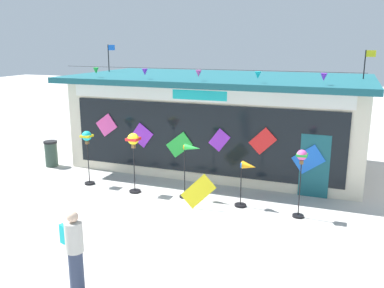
{
  "coord_description": "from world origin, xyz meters",
  "views": [
    {
      "loc": [
        5.44,
        -9.77,
        4.74
      ],
      "look_at": [
        0.68,
        2.78,
        1.43
      ],
      "focal_mm": 38.86,
      "sensor_mm": 36.0,
      "label": 1
    }
  ],
  "objects_px": {
    "kite_shop_building": "(221,120)",
    "wind_spinner_far_left": "(87,143)",
    "wind_spinner_center_left": "(190,161)",
    "wind_spinner_right": "(301,167)",
    "wind_spinner_center_right": "(246,176)",
    "display_kite_on_ground": "(198,191)",
    "person_near_camera": "(74,250)",
    "trash_bin": "(51,153)",
    "wind_spinner_left": "(133,146)"
  },
  "relations": [
    {
      "from": "kite_shop_building",
      "to": "wind_spinner_far_left",
      "type": "bearing_deg",
      "value": -130.89
    },
    {
      "from": "kite_shop_building",
      "to": "wind_spinner_center_left",
      "type": "relative_size",
      "value": 6.34
    },
    {
      "from": "wind_spinner_far_left",
      "to": "wind_spinner_center_left",
      "type": "bearing_deg",
      "value": -0.03
    },
    {
      "from": "wind_spinner_left",
      "to": "wind_spinner_center_right",
      "type": "xyz_separation_m",
      "value": [
        3.65,
        0.05,
        -0.58
      ]
    },
    {
      "from": "wind_spinner_far_left",
      "to": "display_kite_on_ground",
      "type": "height_order",
      "value": "wind_spinner_far_left"
    },
    {
      "from": "wind_spinner_left",
      "to": "trash_bin",
      "type": "distance_m",
      "value": 4.78
    },
    {
      "from": "wind_spinner_far_left",
      "to": "wind_spinner_right",
      "type": "bearing_deg",
      "value": -2.29
    },
    {
      "from": "kite_shop_building",
      "to": "display_kite_on_ground",
      "type": "bearing_deg",
      "value": -80.91
    },
    {
      "from": "kite_shop_building",
      "to": "wind_spinner_far_left",
      "type": "height_order",
      "value": "kite_shop_building"
    },
    {
      "from": "wind_spinner_right",
      "to": "wind_spinner_center_left",
      "type": "bearing_deg",
      "value": 175.22
    },
    {
      "from": "wind_spinner_left",
      "to": "display_kite_on_ground",
      "type": "relative_size",
      "value": 2.02
    },
    {
      "from": "wind_spinner_center_left",
      "to": "display_kite_on_ground",
      "type": "distance_m",
      "value": 1.11
    },
    {
      "from": "trash_bin",
      "to": "display_kite_on_ground",
      "type": "bearing_deg",
      "value": -16.24
    },
    {
      "from": "wind_spinner_left",
      "to": "wind_spinner_far_left",
      "type": "bearing_deg",
      "value": 175.4
    },
    {
      "from": "wind_spinner_center_right",
      "to": "wind_spinner_right",
      "type": "bearing_deg",
      "value": -6.93
    },
    {
      "from": "wind_spinner_center_left",
      "to": "wind_spinner_right",
      "type": "bearing_deg",
      "value": -4.78
    },
    {
      "from": "wind_spinner_left",
      "to": "trash_bin",
      "type": "xyz_separation_m",
      "value": [
        -4.44,
        1.43,
        -1.04
      ]
    },
    {
      "from": "wind_spinner_far_left",
      "to": "wind_spinner_center_right",
      "type": "bearing_deg",
      "value": -0.98
    },
    {
      "from": "wind_spinner_right",
      "to": "trash_bin",
      "type": "bearing_deg",
      "value": 170.75
    },
    {
      "from": "person_near_camera",
      "to": "display_kite_on_ground",
      "type": "bearing_deg",
      "value": 9.32
    },
    {
      "from": "wind_spinner_far_left",
      "to": "kite_shop_building",
      "type": "bearing_deg",
      "value": 49.11
    },
    {
      "from": "wind_spinner_center_right",
      "to": "wind_spinner_right",
      "type": "height_order",
      "value": "wind_spinner_right"
    },
    {
      "from": "wind_spinner_left",
      "to": "wind_spinner_center_right",
      "type": "bearing_deg",
      "value": 0.84
    },
    {
      "from": "wind_spinner_far_left",
      "to": "wind_spinner_center_left",
      "type": "distance_m",
      "value": 3.7
    },
    {
      "from": "person_near_camera",
      "to": "trash_bin",
      "type": "relative_size",
      "value": 1.67
    },
    {
      "from": "kite_shop_building",
      "to": "wind_spinner_center_right",
      "type": "relative_size",
      "value": 7.9
    },
    {
      "from": "kite_shop_building",
      "to": "trash_bin",
      "type": "xyz_separation_m",
      "value": [
        -6.07,
        -2.72,
        -1.27
      ]
    },
    {
      "from": "wind_spinner_right",
      "to": "person_near_camera",
      "type": "xyz_separation_m",
      "value": [
        -3.6,
        -5.16,
        -0.57
      ]
    },
    {
      "from": "wind_spinner_far_left",
      "to": "trash_bin",
      "type": "bearing_deg",
      "value": 153.74
    },
    {
      "from": "kite_shop_building",
      "to": "wind_spinner_center_left",
      "type": "xyz_separation_m",
      "value": [
        0.22,
        -4.0,
        -0.57
      ]
    },
    {
      "from": "wind_spinner_left",
      "to": "wind_spinner_right",
      "type": "relative_size",
      "value": 1.01
    },
    {
      "from": "kite_shop_building",
      "to": "person_near_camera",
      "type": "xyz_separation_m",
      "value": [
        -0.05,
        -9.44,
        -0.89
      ]
    },
    {
      "from": "kite_shop_building",
      "to": "wind_spinner_left",
      "type": "bearing_deg",
      "value": -111.49
    },
    {
      "from": "wind_spinner_right",
      "to": "person_near_camera",
      "type": "height_order",
      "value": "wind_spinner_right"
    },
    {
      "from": "wind_spinner_far_left",
      "to": "person_near_camera",
      "type": "xyz_separation_m",
      "value": [
        3.42,
        -5.44,
        -0.56
      ]
    },
    {
      "from": "wind_spinner_right",
      "to": "person_near_camera",
      "type": "bearing_deg",
      "value": -124.93
    },
    {
      "from": "wind_spinner_center_left",
      "to": "wind_spinner_right",
      "type": "height_order",
      "value": "wind_spinner_right"
    },
    {
      "from": "wind_spinner_center_right",
      "to": "display_kite_on_ground",
      "type": "distance_m",
      "value": 1.47
    },
    {
      "from": "wind_spinner_left",
      "to": "display_kite_on_ground",
      "type": "xyz_separation_m",
      "value": [
        2.39,
        -0.55,
        -1.02
      ]
    },
    {
      "from": "wind_spinner_far_left",
      "to": "person_near_camera",
      "type": "bearing_deg",
      "value": -57.86
    },
    {
      "from": "wind_spinner_right",
      "to": "wind_spinner_left",
      "type": "bearing_deg",
      "value": 178.53
    },
    {
      "from": "wind_spinner_center_right",
      "to": "display_kite_on_ground",
      "type": "relative_size",
      "value": 1.42
    },
    {
      "from": "wind_spinner_center_left",
      "to": "wind_spinner_far_left",
      "type": "bearing_deg",
      "value": 179.97
    },
    {
      "from": "display_kite_on_ground",
      "to": "wind_spinner_center_left",
      "type": "bearing_deg",
      "value": 127.19
    },
    {
      "from": "wind_spinner_right",
      "to": "wind_spinner_center_right",
      "type": "bearing_deg",
      "value": 173.07
    },
    {
      "from": "wind_spinner_far_left",
      "to": "wind_spinner_center_right",
      "type": "distance_m",
      "value": 5.5
    },
    {
      "from": "wind_spinner_center_left",
      "to": "wind_spinner_center_right",
      "type": "xyz_separation_m",
      "value": [
        1.79,
        -0.09,
        -0.24
      ]
    },
    {
      "from": "wind_spinner_right",
      "to": "person_near_camera",
      "type": "relative_size",
      "value": 1.15
    },
    {
      "from": "person_near_camera",
      "to": "display_kite_on_ground",
      "type": "relative_size",
      "value": 1.73
    },
    {
      "from": "display_kite_on_ground",
      "to": "wind_spinner_center_right",
      "type": "bearing_deg",
      "value": 25.71
    }
  ]
}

